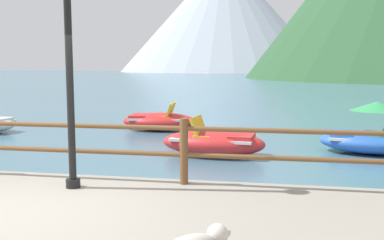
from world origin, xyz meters
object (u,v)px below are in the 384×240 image
Objects in this scene: pedal_boat_2 at (214,142)px; pedal_boat_3 at (371,136)px; pedal_boat_0 at (160,121)px; lamp_post at (68,16)px.

pedal_boat_3 is (3.64, 0.97, 0.10)m from pedal_boat_2.
pedal_boat_2 is at bearing -165.06° from pedal_boat_3.
pedal_boat_0 is at bearing 154.36° from pedal_boat_3.
lamp_post is 5.33m from pedal_boat_2.
pedal_boat_3 is (4.99, 5.51, -2.33)m from lamp_post.
pedal_boat_3 is at bearing 14.94° from pedal_boat_2.
pedal_boat_0 is at bearing 96.44° from lamp_post.
lamp_post is at bearing -106.64° from pedal_boat_2.
pedal_boat_2 is 0.98× the size of pedal_boat_3.
lamp_post is 1.56× the size of pedal_boat_0.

